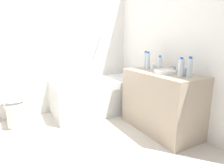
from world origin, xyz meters
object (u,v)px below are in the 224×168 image
sink_faucet (174,69)px  water_bottle_3 (145,60)px  water_bottle_4 (148,61)px  drinking_glass_1 (185,71)px  water_bottle_1 (160,64)px  water_bottle_0 (190,67)px  drinking_glass_0 (153,67)px  water_bottle_2 (181,67)px  bathtub (97,95)px  toilet (14,104)px  sink_basin (165,72)px

sink_faucet → water_bottle_3: (-0.10, 0.50, 0.09)m
water_bottle_3 → water_bottle_4: bearing=-104.2°
water_bottle_3 → drinking_glass_1: size_ratio=2.54×
water_bottle_1 → water_bottle_4: 0.21m
water_bottle_0 → drinking_glass_0: bearing=94.0°
drinking_glass_0 → drinking_glass_1: 0.53m
sink_faucet → water_bottle_2: bearing=-121.8°
water_bottle_2 → water_bottle_4: bearing=87.0°
bathtub → water_bottle_1: bearing=-58.2°
water_bottle_4 → drinking_glass_1: bearing=-85.3°
sink_faucet → drinking_glass_1: size_ratio=1.48×
toilet → water_bottle_1: water_bottle_1 is taller
water_bottle_2 → water_bottle_3: bearing=85.6°
water_bottle_0 → water_bottle_1: bearing=88.0°
water_bottle_1 → water_bottle_2: (-0.09, -0.46, 0.01)m
water_bottle_0 → water_bottle_2: bearing=132.2°
water_bottle_1 → sink_faucet: bearing=-70.6°
water_bottle_1 → water_bottle_4: size_ratio=0.83×
water_bottle_0 → drinking_glass_0: (-0.04, 0.61, -0.07)m
water_bottle_0 → drinking_glass_0: 0.61m
sink_basin → water_bottle_1: (0.09, 0.21, 0.08)m
water_bottle_3 → sink_faucet: bearing=-78.6°
drinking_glass_1 → water_bottle_0: bearing=-105.8°
toilet → water_bottle_3: (1.86, -0.70, 0.61)m
water_bottle_3 → water_bottle_1: bearing=-84.6°
water_bottle_4 → water_bottle_2: bearing=-93.0°
water_bottle_1 → drinking_glass_1: (0.00, -0.46, -0.05)m
water_bottle_2 → toilet: bearing=141.1°
sink_basin → sink_faucet: 0.17m
bathtub → drinking_glass_1: 1.61m
bathtub → water_bottle_2: size_ratio=6.55×
sink_basin → water_bottle_4: 0.43m
water_bottle_2 → water_bottle_4: size_ratio=0.90×
toilet → sink_faucet: (1.96, -1.20, 0.53)m
sink_basin → drinking_glass_1: size_ratio=2.73×
sink_basin → water_bottle_0: (0.07, -0.33, 0.09)m
sink_faucet → water_bottle_0: water_bottle_0 is taller
sink_faucet → water_bottle_4: water_bottle_4 is taller
sink_basin → water_bottle_2: (0.01, -0.26, 0.09)m
water_bottle_2 → water_bottle_1: bearing=79.6°
toilet → bathtub: bearing=82.0°
sink_basin → water_bottle_3: 0.51m
sink_basin → sink_faucet: (0.17, 0.00, 0.02)m
toilet → water_bottle_3: size_ratio=2.68×
sink_faucet → water_bottle_1: bearing=109.4°
water_bottle_1 → toilet: bearing=152.3°
water_bottle_0 → water_bottle_4: (-0.03, 0.74, 0.01)m
sink_basin → water_bottle_0: bearing=-77.3°
toilet → sink_basin: bearing=51.0°
sink_faucet → drinking_glass_0: bearing=115.8°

